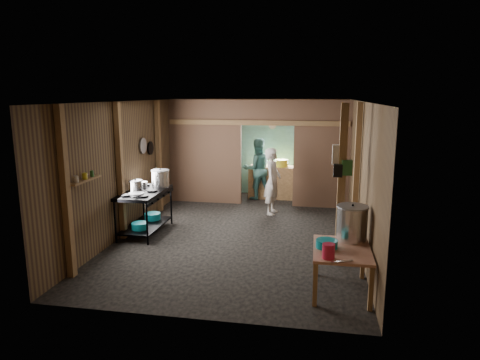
% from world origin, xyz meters
% --- Properties ---
extents(floor, '(4.50, 7.00, 0.00)m').
position_xyz_m(floor, '(0.00, 0.00, 0.00)').
color(floor, black).
rests_on(floor, ground).
extents(ceiling, '(4.50, 7.00, 0.00)m').
position_xyz_m(ceiling, '(0.00, 0.00, 2.60)').
color(ceiling, '#2E2B27').
rests_on(ceiling, ground).
extents(wall_back, '(4.50, 0.00, 2.60)m').
position_xyz_m(wall_back, '(0.00, 3.50, 1.30)').
color(wall_back, brown).
rests_on(wall_back, ground).
extents(wall_front, '(4.50, 0.00, 2.60)m').
position_xyz_m(wall_front, '(0.00, -3.50, 1.30)').
color(wall_front, brown).
rests_on(wall_front, ground).
extents(wall_left, '(0.00, 7.00, 2.60)m').
position_xyz_m(wall_left, '(-2.25, 0.00, 1.30)').
color(wall_left, brown).
rests_on(wall_left, ground).
extents(wall_right, '(0.00, 7.00, 2.60)m').
position_xyz_m(wall_right, '(2.25, 0.00, 1.30)').
color(wall_right, brown).
rests_on(wall_right, ground).
extents(partition_left, '(1.85, 0.10, 2.60)m').
position_xyz_m(partition_left, '(-1.32, 2.20, 1.30)').
color(partition_left, brown).
rests_on(partition_left, floor).
extents(partition_right, '(1.35, 0.10, 2.60)m').
position_xyz_m(partition_right, '(1.57, 2.20, 1.30)').
color(partition_right, brown).
rests_on(partition_right, floor).
extents(partition_header, '(1.30, 0.10, 0.60)m').
position_xyz_m(partition_header, '(0.25, 2.20, 2.30)').
color(partition_header, brown).
rests_on(partition_header, wall_back).
extents(turquoise_panel, '(4.40, 0.06, 2.50)m').
position_xyz_m(turquoise_panel, '(0.00, 3.44, 1.25)').
color(turquoise_panel, '#75BBBA').
rests_on(turquoise_panel, wall_back).
extents(back_counter, '(1.20, 0.50, 0.85)m').
position_xyz_m(back_counter, '(0.30, 2.95, 0.42)').
color(back_counter, '#A17748').
rests_on(back_counter, floor).
extents(wall_clock, '(0.20, 0.03, 0.20)m').
position_xyz_m(wall_clock, '(0.25, 3.40, 1.90)').
color(wall_clock, beige).
rests_on(wall_clock, wall_back).
extents(post_left_a, '(0.10, 0.12, 2.60)m').
position_xyz_m(post_left_a, '(-2.18, -2.60, 1.30)').
color(post_left_a, '#A17748').
rests_on(post_left_a, floor).
extents(post_left_b, '(0.10, 0.12, 2.60)m').
position_xyz_m(post_left_b, '(-2.18, -0.80, 1.30)').
color(post_left_b, '#A17748').
rests_on(post_left_b, floor).
extents(post_left_c, '(0.10, 0.12, 2.60)m').
position_xyz_m(post_left_c, '(-2.18, 1.20, 1.30)').
color(post_left_c, '#A17748').
rests_on(post_left_c, floor).
extents(post_right, '(0.10, 0.12, 2.60)m').
position_xyz_m(post_right, '(2.18, -0.20, 1.30)').
color(post_right, '#A17748').
rests_on(post_right, floor).
extents(post_free, '(0.12, 0.12, 2.60)m').
position_xyz_m(post_free, '(1.85, -1.30, 1.30)').
color(post_free, '#A17748').
rests_on(post_free, floor).
extents(cross_beam, '(4.40, 0.12, 0.12)m').
position_xyz_m(cross_beam, '(0.00, 2.15, 2.05)').
color(cross_beam, '#A17748').
rests_on(cross_beam, wall_left).
extents(pan_lid_big, '(0.03, 0.34, 0.34)m').
position_xyz_m(pan_lid_big, '(-2.21, 0.40, 1.65)').
color(pan_lid_big, gray).
rests_on(pan_lid_big, wall_left).
extents(pan_lid_small, '(0.03, 0.30, 0.30)m').
position_xyz_m(pan_lid_small, '(-2.21, 0.80, 1.55)').
color(pan_lid_small, black).
rests_on(pan_lid_small, wall_left).
extents(wall_shelf, '(0.14, 0.80, 0.03)m').
position_xyz_m(wall_shelf, '(-2.15, -2.10, 1.40)').
color(wall_shelf, '#A17748').
rests_on(wall_shelf, wall_left).
extents(jar_white, '(0.07, 0.07, 0.10)m').
position_xyz_m(jar_white, '(-2.15, -2.35, 1.47)').
color(jar_white, beige).
rests_on(jar_white, wall_shelf).
extents(jar_yellow, '(0.08, 0.08, 0.10)m').
position_xyz_m(jar_yellow, '(-2.15, -2.10, 1.47)').
color(jar_yellow, gold).
rests_on(jar_yellow, wall_shelf).
extents(jar_green, '(0.06, 0.06, 0.10)m').
position_xyz_m(jar_green, '(-2.15, -1.88, 1.47)').
color(jar_green, '#235A25').
rests_on(jar_green, wall_shelf).
extents(bag_white, '(0.22, 0.15, 0.32)m').
position_xyz_m(bag_white, '(1.80, -1.22, 1.78)').
color(bag_white, beige).
rests_on(bag_white, post_free).
extents(bag_green, '(0.16, 0.12, 0.24)m').
position_xyz_m(bag_green, '(1.92, -1.36, 1.60)').
color(bag_green, '#235A25').
rests_on(bag_green, post_free).
extents(bag_black, '(0.14, 0.10, 0.20)m').
position_xyz_m(bag_black, '(1.78, -1.38, 1.55)').
color(bag_black, black).
rests_on(bag_black, post_free).
extents(gas_range, '(0.75, 1.45, 0.86)m').
position_xyz_m(gas_range, '(-1.88, -0.44, 0.43)').
color(gas_range, black).
rests_on(gas_range, floor).
extents(prep_table, '(0.78, 1.07, 0.63)m').
position_xyz_m(prep_table, '(1.83, -2.40, 0.32)').
color(prep_table, tan).
rests_on(prep_table, floor).
extents(stove_pot_large, '(0.49, 0.49, 0.37)m').
position_xyz_m(stove_pot_large, '(-1.71, 0.03, 1.02)').
color(stove_pot_large, silver).
rests_on(stove_pot_large, gas_range).
extents(stove_pot_med, '(0.30, 0.30, 0.23)m').
position_xyz_m(stove_pot_med, '(-2.05, -0.44, 0.95)').
color(stove_pot_med, silver).
rests_on(stove_pot_med, gas_range).
extents(stove_saucepan, '(0.18, 0.18, 0.11)m').
position_xyz_m(stove_saucepan, '(-2.05, -0.07, 0.91)').
color(stove_saucepan, silver).
rests_on(stove_saucepan, gas_range).
extents(frying_pan, '(0.45, 0.58, 0.07)m').
position_xyz_m(frying_pan, '(-1.88, -0.81, 0.88)').
color(frying_pan, gray).
rests_on(frying_pan, gas_range).
extents(blue_tub_front, '(0.31, 0.31, 0.13)m').
position_xyz_m(blue_tub_front, '(-1.88, -0.72, 0.23)').
color(blue_tub_front, '#0C7E8A').
rests_on(blue_tub_front, gas_range).
extents(blue_tub_back, '(0.33, 0.33, 0.13)m').
position_xyz_m(blue_tub_back, '(-1.88, -0.06, 0.23)').
color(blue_tub_back, '#0C7E8A').
rests_on(blue_tub_back, gas_range).
extents(stock_pot, '(0.59, 0.59, 0.54)m').
position_xyz_m(stock_pot, '(1.98, -2.01, 0.88)').
color(stock_pot, silver).
rests_on(stock_pot, prep_table).
extents(wash_basin, '(0.39, 0.39, 0.11)m').
position_xyz_m(wash_basin, '(1.62, -2.40, 0.69)').
color(wash_basin, '#0C7E8A').
rests_on(wash_basin, prep_table).
extents(pink_bucket, '(0.21, 0.21, 0.20)m').
position_xyz_m(pink_bucket, '(1.63, -2.80, 0.73)').
color(pink_bucket, '#C21B3D').
rests_on(pink_bucket, prep_table).
extents(knife, '(0.29, 0.14, 0.01)m').
position_xyz_m(knife, '(1.80, -2.89, 0.64)').
color(knife, silver).
rests_on(knife, prep_table).
extents(yellow_tub, '(0.34, 0.34, 0.19)m').
position_xyz_m(yellow_tub, '(0.55, 2.95, 0.94)').
color(yellow_tub, gold).
rests_on(yellow_tub, back_counter).
extents(red_cup, '(0.12, 0.12, 0.14)m').
position_xyz_m(red_cup, '(-0.05, 2.95, 0.92)').
color(red_cup, brown).
rests_on(red_cup, back_counter).
extents(cook, '(0.43, 0.60, 1.54)m').
position_xyz_m(cook, '(0.47, 1.41, 0.77)').
color(cook, silver).
rests_on(cook, floor).
extents(worker_back, '(0.96, 0.88, 1.60)m').
position_xyz_m(worker_back, '(-0.07, 2.78, 0.80)').
color(worker_back, '#407A75').
rests_on(worker_back, floor).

